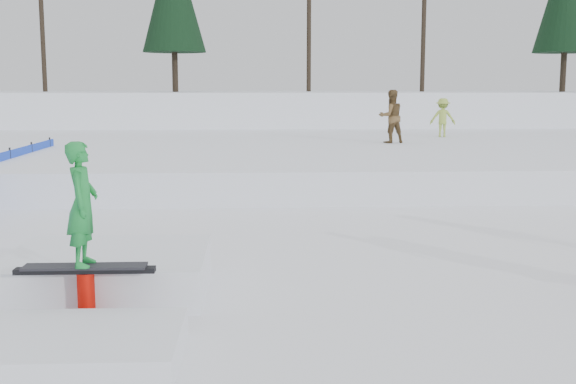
{
  "coord_description": "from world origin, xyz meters",
  "views": [
    {
      "loc": [
        -0.03,
        -9.02,
        2.74
      ],
      "look_at": [
        0.5,
        2.0,
        1.1
      ],
      "focal_mm": 45.0,
      "sensor_mm": 36.0,
      "label": 1
    }
  ],
  "objects": [
    {
      "name": "ground",
      "position": [
        0.0,
        0.0,
        0.0
      ],
      "size": [
        120.0,
        120.0,
        0.0
      ],
      "primitive_type": "plane",
      "color": "white"
    },
    {
      "name": "snow_berm",
      "position": [
        0.0,
        30.0,
        1.2
      ],
      "size": [
        60.0,
        14.0,
        2.4
      ],
      "primitive_type": "cube",
      "color": "white",
      "rests_on": "ground"
    },
    {
      "name": "snow_midrise",
      "position": [
        0.0,
        16.0,
        0.4
      ],
      "size": [
        50.0,
        18.0,
        0.8
      ],
      "primitive_type": "cube",
      "color": "white",
      "rests_on": "ground"
    },
    {
      "name": "walker_olive",
      "position": [
        4.61,
        15.16,
        1.69
      ],
      "size": [
        1.01,
        0.87,
        1.79
      ],
      "primitive_type": "imported",
      "rotation": [
        0.0,
        0.0,
        3.4
      ],
      "color": "brown",
      "rests_on": "snow_midrise"
    },
    {
      "name": "walker_ygreen",
      "position": [
        7.11,
        17.95,
        1.53
      ],
      "size": [
        1.05,
        0.76,
        1.46
      ],
      "primitive_type": "imported",
      "rotation": [
        0.0,
        0.0,
        2.89
      ],
      "color": "#9DBA43",
      "rests_on": "snow_midrise"
    },
    {
      "name": "jib_rail_feature",
      "position": [
        -1.97,
        -0.28,
        0.3
      ],
      "size": [
        2.6,
        4.4,
        2.11
      ],
      "color": "white",
      "rests_on": "ground"
    }
  ]
}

